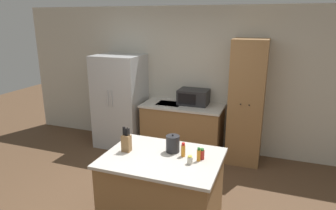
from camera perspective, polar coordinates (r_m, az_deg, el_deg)
The scene contains 13 objects.
wall_back at distance 5.51m, azimuth 5.61°, elevation 4.79°, with size 7.20×0.06×2.60m.
refrigerator at distance 5.76m, azimuth -9.07°, elevation 0.77°, with size 0.86×0.76×1.74m.
back_counter at distance 5.46m, azimuth 2.75°, elevation -4.49°, with size 1.44×0.68×0.90m.
pantry_cabinet at distance 5.12m, azimuth 14.75°, elevation 0.44°, with size 0.55×0.58×2.08m.
kitchen_island at distance 3.64m, azimuth -1.07°, elevation -16.02°, with size 1.31×0.98×0.88m.
microwave at distance 5.35m, azimuth 4.83°, elevation 1.56°, with size 0.53×0.39×0.27m.
knife_block at distance 3.54m, azimuth -7.93°, elevation -7.07°, with size 0.10×0.08×0.30m.
spice_bottle_tall_dark at distance 3.31m, azimuth 5.85°, elevation -9.43°, with size 0.04×0.04×0.16m.
spice_bottle_short_red at distance 3.36m, azimuth 6.46°, elevation -9.29°, with size 0.06×0.06×0.12m.
spice_bottle_amber_oil at distance 3.25m, azimuth 4.19°, elevation -10.40°, with size 0.06×0.06×0.09m.
spice_bottle_green_herb at distance 3.40m, azimuth 2.91°, elevation -8.56°, with size 0.05×0.05×0.16m.
kettle at distance 3.50m, azimuth 0.92°, elevation -7.39°, with size 0.16×0.16×0.22m.
fire_extinguisher at distance 6.37m, azimuth -13.20°, elevation -4.55°, with size 0.12×0.12×0.39m.
Camera 1 is at (1.35, -2.91, 2.38)m, focal length 32.00 mm.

